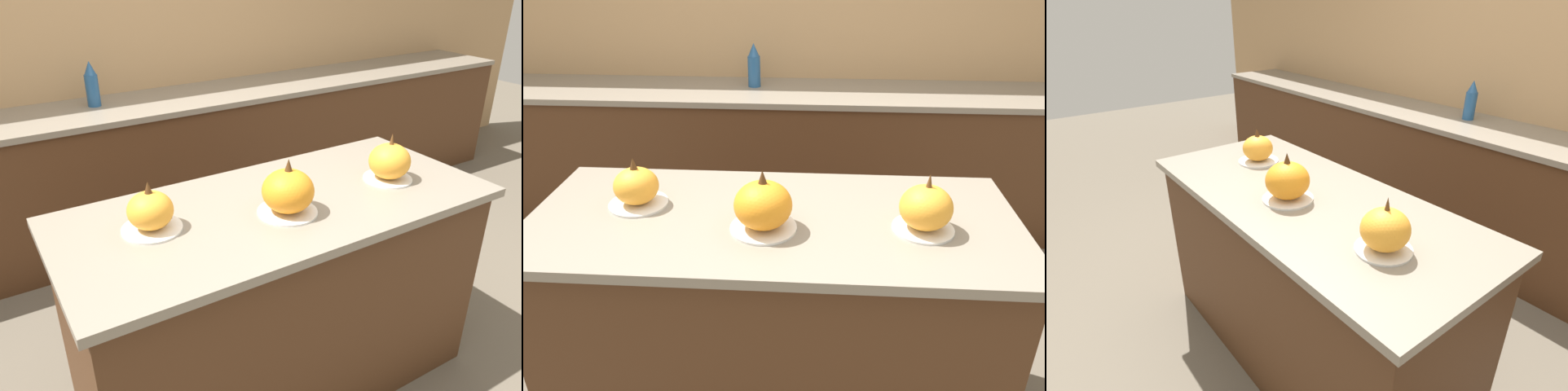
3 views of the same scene
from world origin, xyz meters
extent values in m
plane|color=#665B4C|center=(0.00, 0.00, 0.00)|extent=(12.00, 12.00, 0.00)
cube|color=tan|center=(0.00, 1.88, 1.25)|extent=(8.00, 0.06, 2.50)
cube|color=#4C2D19|center=(0.00, 0.00, 0.43)|extent=(1.61, 0.67, 0.85)
cube|color=gray|center=(0.00, 0.00, 0.87)|extent=(1.67, 0.73, 0.03)
cube|color=#4C2D19|center=(0.00, 1.55, 0.43)|extent=(6.00, 0.56, 0.87)
cube|color=gray|center=(0.00, 1.55, 0.89)|extent=(6.00, 0.60, 0.03)
cylinder|color=white|center=(-0.48, 0.06, 0.89)|extent=(0.21, 0.21, 0.01)
ellipsoid|color=orange|center=(-0.48, 0.06, 0.96)|extent=(0.16, 0.16, 0.13)
cone|color=#4C2D14|center=(-0.48, 0.06, 1.05)|extent=(0.03, 0.03, 0.04)
cylinder|color=white|center=(-0.02, -0.08, 0.89)|extent=(0.22, 0.22, 0.01)
ellipsoid|color=orange|center=(-0.02, -0.08, 0.98)|extent=(0.19, 0.19, 0.16)
cone|color=#4C2D14|center=(-0.02, -0.08, 1.07)|extent=(0.03, 0.03, 0.05)
cylinder|color=white|center=(0.50, -0.05, 0.89)|extent=(0.20, 0.20, 0.01)
ellipsoid|color=orange|center=(0.50, -0.05, 0.97)|extent=(0.17, 0.17, 0.15)
cone|color=brown|center=(0.50, -0.05, 1.06)|extent=(0.02, 0.02, 0.05)
cylinder|color=#235184|center=(-0.25, 1.62, 1.00)|extent=(0.08, 0.08, 0.19)
cone|color=#235184|center=(-0.25, 1.62, 1.13)|extent=(0.07, 0.07, 0.08)
camera|label=1|loc=(-0.95, -1.42, 1.75)|focal=35.00mm
camera|label=2|loc=(0.14, -1.51, 1.74)|focal=35.00mm
camera|label=3|loc=(1.26, -0.97, 1.66)|focal=28.00mm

